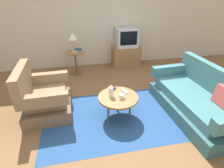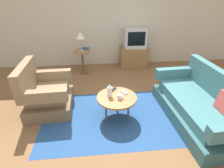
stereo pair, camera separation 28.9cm
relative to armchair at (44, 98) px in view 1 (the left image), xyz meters
The scene contains 15 objects.
ground_plane 1.50m from the armchair, 13.13° to the right, with size 16.00×16.00×0.00m, color brown.
back_wall 2.85m from the armchair, 57.54° to the left, with size 9.00×0.12×2.70m, color #BCB29E.
area_rug 1.39m from the armchair, 16.53° to the right, with size 2.64×1.63×0.00m, color navy.
armchair is the anchor object (origin of this frame).
couch 2.78m from the armchair, 12.35° to the right, with size 0.95×1.89×0.88m.
coffee_table 1.36m from the armchair, 16.48° to the right, with size 0.70×0.70×0.43m.
side_table 1.73m from the armchair, 69.07° to the left, with size 0.47×0.47×0.63m.
tv_stand 2.82m from the armchair, 42.54° to the left, with size 0.79×0.48×0.59m.
television 2.88m from the armchair, 42.77° to the left, with size 0.59×0.45×0.51m.
table_lamp 1.84m from the armchair, 69.28° to the left, with size 0.21×0.21×0.49m.
vase 1.25m from the armchair, 16.91° to the right, with size 0.08×0.08×0.24m.
mug 1.42m from the armchair, 18.52° to the right, with size 0.13×0.08×0.08m.
tv_remote_dark 1.28m from the armchair, ahead, with size 0.13×0.16×0.02m.
tv_remote_silver 1.47m from the armchair, 10.16° to the right, with size 0.12×0.17×0.02m.
book 1.91m from the armchair, 68.10° to the left, with size 0.21×0.18×0.03m.
Camera 1 is at (-0.74, -2.51, 2.08)m, focal length 28.06 mm.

